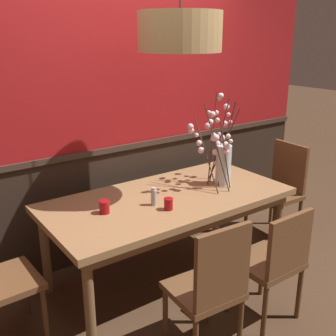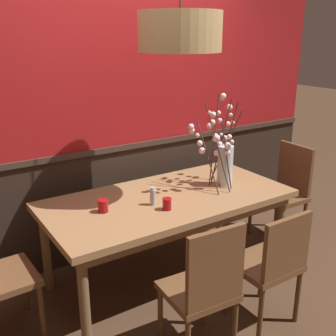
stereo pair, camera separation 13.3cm
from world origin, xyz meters
TOP-DOWN VIEW (x-y plane):
  - ground_plane at (0.00, 0.00)m, footprint 24.00×24.00m
  - back_wall at (0.00, 0.71)m, footprint 4.46×0.14m
  - dining_table at (0.00, 0.00)m, footprint 2.00×0.98m
  - chair_head_east_end at (1.41, 0.00)m, footprint 0.45×0.46m
  - chair_near_side_right at (0.28, -0.88)m, footprint 0.43×0.42m
  - chair_far_side_left at (-0.31, 0.88)m, footprint 0.44×0.44m
  - chair_near_side_left at (-0.31, -0.88)m, footprint 0.44×0.44m
  - chair_far_side_right at (0.29, 0.88)m, footprint 0.45×0.43m
  - vase_with_blossoms at (0.54, -0.03)m, footprint 0.60×0.39m
  - candle_holder_nearer_center at (-0.56, 0.01)m, footprint 0.08×0.08m
  - candle_holder_nearer_edge at (-0.15, -0.21)m, footprint 0.07×0.07m
  - condiment_bottle at (-0.19, -0.08)m, footprint 0.05×0.05m
  - pendant_lamp at (0.07, -0.05)m, footprint 0.60×0.60m

SIDE VIEW (x-z plane):
  - ground_plane at x=0.00m, z-range 0.00..0.00m
  - chair_near_side_right at x=0.28m, z-range 0.06..0.94m
  - chair_far_side_left at x=-0.31m, z-range 0.06..0.98m
  - chair_near_side_left at x=-0.31m, z-range 0.05..1.00m
  - chair_head_east_end at x=1.41m, z-range 0.05..1.00m
  - chair_far_side_right at x=0.29m, z-range 0.06..1.02m
  - dining_table at x=0.00m, z-range 0.29..1.04m
  - candle_holder_nearer_edge at x=-0.15m, z-range 0.75..0.84m
  - candle_holder_nearer_center at x=-0.56m, z-range 0.75..0.85m
  - condiment_bottle at x=-0.19m, z-range 0.75..0.89m
  - vase_with_blossoms at x=0.54m, z-range 0.61..1.39m
  - back_wall at x=0.00m, z-range -0.01..2.76m
  - pendant_lamp at x=0.07m, z-range 1.57..2.46m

